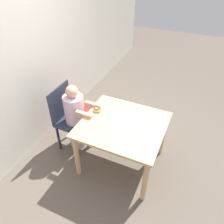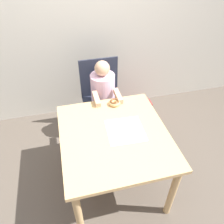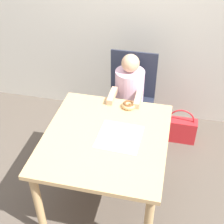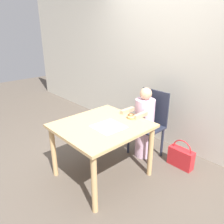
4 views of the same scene
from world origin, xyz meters
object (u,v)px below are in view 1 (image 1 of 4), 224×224
(handbag, at_px, (86,114))
(chair, at_px, (69,117))
(child_figure, at_px, (76,118))
(donut, at_px, (97,109))

(handbag, bearing_deg, chair, -174.13)
(child_figure, distance_m, handbag, 0.66)
(child_figure, height_order, donut, child_figure)
(donut, bearing_deg, child_figure, 98.79)
(chair, height_order, donut, chair)
(child_figure, xyz_separation_m, handbag, (0.52, 0.17, -0.36))
(donut, relative_size, handbag, 0.29)
(chair, relative_size, donut, 8.36)
(chair, distance_m, handbag, 0.63)
(chair, height_order, handbag, chair)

